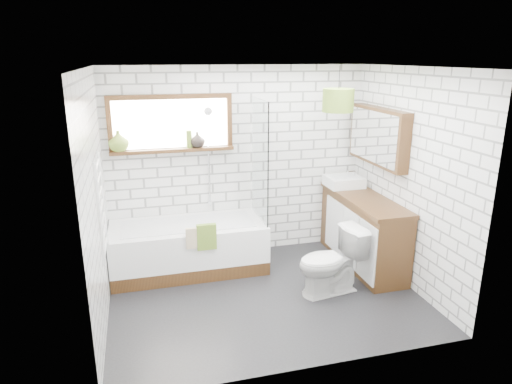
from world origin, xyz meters
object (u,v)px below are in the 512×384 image
object	(u,v)px
vanity	(363,230)
pendant	(338,100)
toilet	(331,262)
bathtub	(189,247)
basin	(344,181)

from	to	relation	value
vanity	pendant	bearing A→B (deg)	162.19
toilet	pendant	distance (m)	1.89
toilet	pendant	xyz separation A→B (m)	(0.33, 0.73, 1.72)
bathtub	basin	distance (m)	2.24
bathtub	toilet	size ratio (longest dim) A/B	2.46
bathtub	toilet	xyz separation A→B (m)	(1.48, -1.00, 0.08)
bathtub	pendant	distance (m)	2.56
vanity	bathtub	bearing A→B (deg)	169.86
bathtub	vanity	bearing A→B (deg)	-10.14
basin	toilet	xyz separation A→B (m)	(-0.65, -1.11, -0.60)
vanity	pendant	world-z (taller)	pendant
vanity	toilet	world-z (taller)	vanity
vanity	basin	world-z (taller)	basin
bathtub	vanity	xyz separation A→B (m)	(2.19, -0.39, 0.15)
bathtub	pendant	bearing A→B (deg)	-8.48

